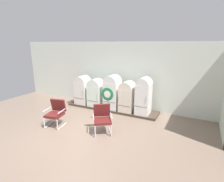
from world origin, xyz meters
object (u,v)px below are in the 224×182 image
Objects in this scene: refrigerator_3 at (127,96)px; refrigerator_4 at (144,95)px; refrigerator_2 at (112,91)px; armchair_left at (56,112)px; refrigerator_1 at (96,92)px; sign_stand at (108,106)px; refrigerator_0 at (83,89)px; armchair_right at (102,117)px.

refrigerator_4 is at bearing 1.64° from refrigerator_3.
refrigerator_2 is 2.75m from armchair_left.
refrigerator_1 is 1.34× the size of armchair_left.
sign_stand is at bearing -44.75° from refrigerator_1.
refrigerator_0 is 0.97× the size of sign_stand.
armchair_left is 0.68× the size of sign_stand.
refrigerator_3 is at bearing -178.36° from refrigerator_4.
refrigerator_2 is at bearing 178.72° from refrigerator_3.
refrigerator_0 is at bearing -179.60° from refrigerator_4.
armchair_left is at bearing -97.82° from refrigerator_1.
refrigerator_0 is 2.61m from sign_stand.
refrigerator_4 is at bearing 55.18° from sign_stand.
refrigerator_3 is at bearing -1.28° from refrigerator_2.
refrigerator_4 is (0.75, 0.02, 0.13)m from refrigerator_3.
refrigerator_3 is at bearing 0.79° from refrigerator_1.
refrigerator_4 is 1.75m from sign_stand.
sign_stand is (1.40, -1.39, -0.04)m from refrigerator_1.
refrigerator_0 is 1.69m from refrigerator_2.
armchair_right is (1.54, -2.07, -0.25)m from refrigerator_1.
refrigerator_1 is 0.85× the size of refrigerator_2.
refrigerator_3 is 1.43m from sign_stand.
refrigerator_1 is 2.40m from refrigerator_4.
refrigerator_4 is at bearing 68.09° from armchair_right.
refrigerator_1 is 0.98× the size of refrigerator_3.
refrigerator_4 is at bearing 0.17° from refrigerator_2.
sign_stand is at bearing -124.82° from refrigerator_4.
armchair_left is 1.00× the size of armchair_right.
refrigerator_4 reaches higher than armchair_left.
refrigerator_1 is at bearing 126.75° from armchair_right.
refrigerator_1 is at bearing 82.18° from armchair_left.
sign_stand reaches higher than armchair_left.
refrigerator_3 is 0.76m from refrigerator_4.
refrigerator_4 reaches higher than armchair_right.
refrigerator_2 is 0.99× the size of refrigerator_4.
refrigerator_2 is at bearing 2.54° from refrigerator_1.
refrigerator_3 reaches higher than armchair_left.
armchair_left is at bearing -116.58° from refrigerator_2.
refrigerator_4 is 1.60× the size of armchair_left.
sign_stand is at bearing -99.92° from refrigerator_3.
armchair_left is (0.47, -2.41, -0.30)m from refrigerator_0.
refrigerator_0 is at bearing 147.33° from sign_stand.
sign_stand is (-0.25, -1.41, -0.06)m from refrigerator_3.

